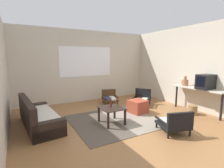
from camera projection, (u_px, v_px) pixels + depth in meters
ground_plane at (131, 127)px, 4.10m from camera, size 7.80×7.80×0.00m
far_wall_with_window at (86, 66)px, 6.53m from camera, size 5.60×0.13×2.70m
side_wall_right at (194, 68)px, 5.43m from camera, size 0.12×6.60×2.70m
area_rug at (115, 121)px, 4.51m from camera, size 2.22×2.04×0.01m
couch at (38, 118)px, 4.10m from camera, size 0.87×1.88×0.72m
coffee_table at (112, 111)px, 4.28m from camera, size 0.56×0.60×0.42m
armchair_by_window at (110, 97)px, 6.21m from camera, size 0.67×0.68×0.49m
armchair_striped_foreground at (175, 123)px, 3.73m from camera, size 0.76×0.78×0.55m
armchair_corner at (142, 98)px, 5.99m from camera, size 0.84×0.83×0.56m
ottoman_orange at (138, 107)px, 5.15m from camera, size 0.54×0.54×0.39m
console_shelf at (197, 91)px, 5.07m from camera, size 0.36×1.59×0.78m
crt_television at (206, 82)px, 4.81m from camera, size 0.50×0.34×0.42m
clay_vase at (185, 82)px, 5.42m from camera, size 0.21×0.21×0.30m
glass_bottle at (111, 103)px, 4.31m from camera, size 0.06×0.06×0.25m
wicker_basket at (192, 110)px, 5.02m from camera, size 0.27×0.27×0.27m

